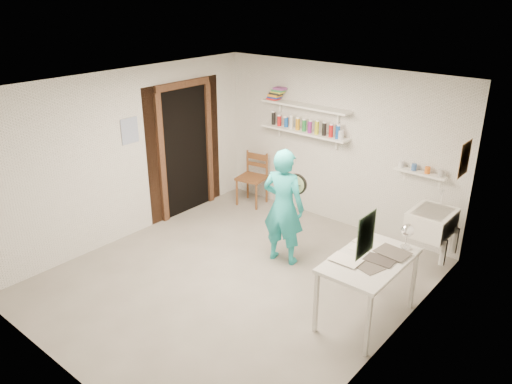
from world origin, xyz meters
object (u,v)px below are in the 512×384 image
Objects in this scene: wall_clock at (297,184)px; work_table at (367,289)px; belfast_sink at (431,222)px; wooden_chair at (252,178)px; man at (283,207)px; desk_lamp at (408,230)px.

wall_clock is 1.70m from work_table.
belfast_sink is 3.11m from wooden_chair.
wall_clock reaches higher than work_table.
man is 10.96× the size of desk_lamp.
belfast_sink is 2.14× the size of wall_clock.
desk_lamp is at bearing -18.30° from wall_clock.
man reaches higher than desk_lamp.
man is at bearing 163.38° from work_table.
wooden_chair is at bearing -48.58° from man.
wooden_chair is (-1.56, 0.94, -0.58)m from wall_clock.
work_table is at bearing -112.42° from desk_lamp.
belfast_sink is 0.65× the size of wooden_chair.
wooden_chair is at bearing 176.26° from belfast_sink.
desk_lamp is at bearing -29.87° from wooden_chair.
wooden_chair is at bearing 137.64° from wall_clock.
belfast_sink is 0.39× the size of man.
work_table is 8.00× the size of desk_lamp.
work_table is at bearing -94.51° from belfast_sink.
wooden_chair is (-3.10, 0.20, -0.24)m from belfast_sink.
belfast_sink is 1.44m from work_table.
man is at bearing -47.42° from wooden_chair.
wall_clock is at bearing 172.96° from desk_lamp.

